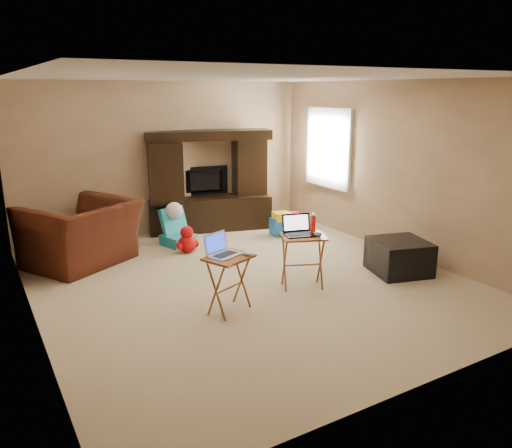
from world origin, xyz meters
TOP-DOWN VIEW (x-y plane):
  - floor at (0.00, 0.00)m, footprint 5.50×5.50m
  - ceiling at (0.00, 0.00)m, footprint 5.50×5.50m
  - wall_back at (0.00, 2.75)m, footprint 5.00×0.00m
  - wall_front at (0.00, -2.75)m, footprint 5.00×0.00m
  - wall_left at (-2.50, 0.00)m, footprint 0.00×5.50m
  - wall_right at (2.50, 0.00)m, footprint 0.00×5.50m
  - window_pane at (2.48, 1.55)m, footprint 0.00×1.20m
  - window_frame at (2.46, 1.55)m, footprint 0.06×1.14m
  - entertainment_center at (0.64, 2.46)m, footprint 2.15×1.05m
  - television at (0.64, 2.64)m, footprint 0.87×0.26m
  - recliner at (-1.67, 1.73)m, footprint 1.76×1.70m
  - child_rocker at (-0.19, 1.89)m, footprint 0.57×0.61m
  - plush_toy at (-0.21, 1.47)m, footprint 0.37×0.31m
  - push_toy at (1.60, 1.51)m, footprint 0.60×0.47m
  - ottoman at (1.88, -0.75)m, footprint 0.85×0.85m
  - tray_table_left at (-0.62, -0.67)m, footprint 0.60×0.55m
  - tray_table_right at (0.48, -0.52)m, footprint 0.63×0.57m
  - laptop_left at (-0.65, -0.64)m, footprint 0.41×0.38m
  - laptop_right at (0.44, -0.50)m, footprint 0.41×0.37m
  - mouse_left at (-0.43, -0.74)m, footprint 0.10×0.14m
  - mouse_right at (0.61, -0.64)m, footprint 0.12×0.15m
  - water_bottle at (0.68, -0.44)m, footprint 0.07×0.07m

SIDE VIEW (x-z plane):
  - floor at x=0.00m, z-range 0.00..0.00m
  - push_toy at x=1.60m, z-range 0.00..0.40m
  - plush_toy at x=-0.21m, z-range 0.00..0.41m
  - ottoman at x=1.88m, z-range 0.00..0.44m
  - child_rocker at x=-0.19m, z-range 0.00..0.59m
  - tray_table_left at x=-0.62m, z-range 0.00..0.64m
  - tray_table_right at x=0.48m, z-range 0.00..0.67m
  - recliner at x=-1.67m, z-range 0.00..0.88m
  - mouse_left at x=-0.43m, z-range 0.64..0.69m
  - mouse_right at x=0.61m, z-range 0.67..0.72m
  - laptop_left at x=-0.65m, z-range 0.64..0.88m
  - water_bottle at x=0.68m, z-range 0.67..0.87m
  - laptop_right at x=0.44m, z-range 0.67..0.91m
  - television at x=0.64m, z-range 0.57..1.07m
  - entertainment_center at x=0.64m, z-range 0.00..1.71m
  - wall_back at x=0.00m, z-range -1.25..3.75m
  - wall_front at x=0.00m, z-range -1.25..3.75m
  - wall_left at x=-2.50m, z-range -1.50..4.00m
  - wall_right at x=2.50m, z-range -1.50..4.00m
  - window_pane at x=2.48m, z-range 0.80..2.00m
  - window_frame at x=2.46m, z-range 0.73..2.07m
  - ceiling at x=0.00m, z-range 2.50..2.50m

